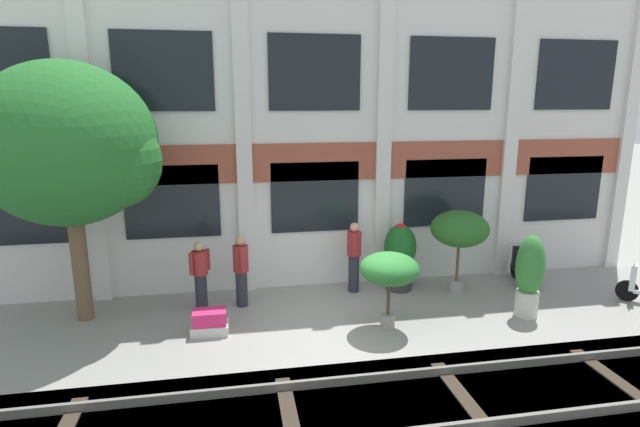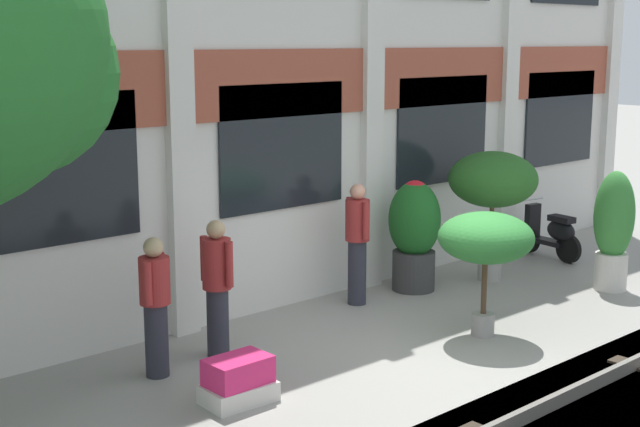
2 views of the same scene
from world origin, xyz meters
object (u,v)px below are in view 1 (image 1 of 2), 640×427
object	(u,v)px
broadleaf_tree	(67,149)
potted_plant_fluted_column	(400,253)
scooter_near_curb	(525,268)
resident_watching_tracks	(354,255)
potted_plant_low_pan	(460,230)
resident_by_doorway	(200,274)
resident_near_plants	(241,269)
potted_plant_stone_basin	(529,273)
potted_plant_terracotta_small	(389,270)
potted_plant_square_trough	(210,322)

from	to	relation	value
broadleaf_tree	potted_plant_fluted_column	xyz separation A→B (m)	(7.12, 0.45, -2.68)
scooter_near_curb	resident_watching_tracks	xyz separation A→B (m)	(-4.32, 0.33, 0.49)
potted_plant_fluted_column	scooter_near_curb	world-z (taller)	potted_plant_fluted_column
broadleaf_tree	potted_plant_low_pan	xyz separation A→B (m)	(8.42, 0.03, -2.05)
potted_plant_low_pan	scooter_near_curb	distance (m)	2.19
resident_by_doorway	resident_near_plants	size ratio (longest dim) A/B	0.96
broadleaf_tree	scooter_near_curb	world-z (taller)	broadleaf_tree
resident_by_doorway	broadleaf_tree	bearing A→B (deg)	-128.34
potted_plant_stone_basin	resident_near_plants	distance (m)	6.22
potted_plant_terracotta_small	scooter_near_curb	size ratio (longest dim) A/B	1.15
potted_plant_fluted_column	potted_plant_stone_basin	bearing A→B (deg)	-42.14
resident_by_doorway	potted_plant_terracotta_small	bearing A→B (deg)	28.15
potted_plant_square_trough	scooter_near_curb	size ratio (longest dim) A/B	0.55
resident_watching_tracks	resident_near_plants	size ratio (longest dim) A/B	1.05
potted_plant_square_trough	scooter_near_curb	xyz separation A→B (m)	(7.68, 1.33, 0.21)
resident_near_plants	potted_plant_stone_basin	bearing A→B (deg)	159.09
potted_plant_stone_basin	potted_plant_square_trough	world-z (taller)	potted_plant_stone_basin
potted_plant_low_pan	potted_plant_square_trough	xyz separation A→B (m)	(-5.79, -1.20, -1.32)
potted_plant_stone_basin	resident_near_plants	bearing A→B (deg)	164.79
potted_plant_stone_basin	resident_by_doorway	size ratio (longest dim) A/B	1.14
potted_plant_stone_basin	resident_watching_tracks	xyz separation A→B (m)	(-3.32, 2.03, -0.05)
potted_plant_low_pan	potted_plant_fluted_column	bearing A→B (deg)	162.26
potted_plant_fluted_column	scooter_near_curb	distance (m)	3.24
broadleaf_tree	potted_plant_stone_basin	bearing A→B (deg)	-9.30
potted_plant_terracotta_small	potted_plant_stone_basin	distance (m)	3.12
potted_plant_terracotta_small	resident_by_doorway	size ratio (longest dim) A/B	1.00
potted_plant_low_pan	resident_watching_tracks	world-z (taller)	potted_plant_low_pan
broadleaf_tree	scooter_near_curb	distance (m)	10.78
potted_plant_low_pan	potted_plant_square_trough	world-z (taller)	potted_plant_low_pan
potted_plant_stone_basin	resident_watching_tracks	bearing A→B (deg)	148.56
broadleaf_tree	scooter_near_curb	bearing A→B (deg)	0.96
resident_near_plants	resident_watching_tracks	bearing A→B (deg)	-177.35
broadleaf_tree	potted_plant_low_pan	distance (m)	8.67
resident_by_doorway	resident_watching_tracks	size ratio (longest dim) A/B	0.92
resident_by_doorway	resident_watching_tracks	xyz separation A→B (m)	(3.57, 0.47, 0.08)
broadleaf_tree	potted_plant_low_pan	world-z (taller)	broadleaf_tree
potted_plant_fluted_column	resident_watching_tracks	distance (m)	1.13
potted_plant_stone_basin	resident_near_plants	world-z (taller)	potted_plant_stone_basin
potted_plant_terracotta_small	scooter_near_curb	xyz separation A→B (m)	(4.11, 1.72, -0.80)
resident_watching_tracks	potted_plant_square_trough	bearing A→B (deg)	-140.67
potted_plant_square_trough	resident_by_doorway	bearing A→B (deg)	100.28
potted_plant_fluted_column	resident_near_plants	world-z (taller)	potted_plant_fluted_column
potted_plant_terracotta_small	resident_watching_tracks	size ratio (longest dim) A/B	0.92
potted_plant_low_pan	scooter_near_curb	bearing A→B (deg)	4.21
potted_plant_square_trough	broadleaf_tree	bearing A→B (deg)	156.15
potted_plant_low_pan	potted_plant_square_trough	size ratio (longest dim) A/B	2.66
broadleaf_tree	potted_plant_stone_basin	distance (m)	9.78
potted_plant_low_pan	resident_near_plants	distance (m)	5.17
potted_plant_fluted_column	scooter_near_curb	xyz separation A→B (m)	(3.19, -0.28, -0.48)
potted_plant_terracotta_small	resident_near_plants	distance (m)	3.36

